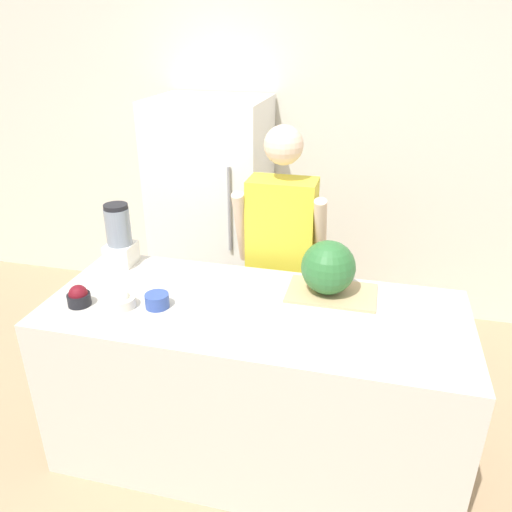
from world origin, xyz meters
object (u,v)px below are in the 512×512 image
(person, at_px, (281,262))
(bowl_cream, at_px, (122,300))
(refrigerator, at_px, (213,213))
(bowl_small_blue, at_px, (157,301))
(blender, at_px, (119,236))
(watermelon, at_px, (328,267))
(bowl_cherries, at_px, (79,297))

(person, bearing_deg, bowl_cream, -128.69)
(bowl_cream, bearing_deg, refrigerator, 91.97)
(bowl_cream, distance_m, bowl_small_blue, 0.17)
(person, xyz_separation_m, bowl_cream, (-0.62, -0.77, 0.08))
(bowl_cream, height_order, blender, blender)
(refrigerator, height_order, person, refrigerator)
(watermelon, bearing_deg, bowl_cream, -158.97)
(watermelon, relative_size, bowl_small_blue, 2.33)
(blender, bearing_deg, bowl_small_blue, -45.25)
(refrigerator, height_order, watermelon, refrigerator)
(person, distance_m, bowl_small_blue, 0.86)
(bowl_cream, relative_size, blender, 0.38)
(refrigerator, distance_m, watermelon, 1.53)
(bowl_cream, xyz_separation_m, blender, (-0.22, 0.43, 0.13))
(refrigerator, relative_size, watermelon, 6.27)
(refrigerator, relative_size, blender, 4.77)
(blender, bearing_deg, person, 22.02)
(bowl_cherries, bearing_deg, bowl_small_blue, 11.04)
(bowl_small_blue, distance_m, blender, 0.57)
(watermelon, height_order, bowl_cream, watermelon)
(refrigerator, bearing_deg, bowl_small_blue, -81.62)
(watermelon, xyz_separation_m, blender, (-1.15, 0.07, 0.02))
(bowl_cherries, height_order, blender, blender)
(bowl_cream, bearing_deg, bowl_cherries, -170.55)
(watermelon, height_order, blender, blender)
(refrigerator, xyz_separation_m, bowl_small_blue, (0.22, -1.47, 0.10))
(refrigerator, distance_m, bowl_small_blue, 1.49)
(refrigerator, distance_m, bowl_cream, 1.51)
(bowl_cherries, relative_size, bowl_cream, 0.83)
(watermelon, xyz_separation_m, bowl_cream, (-0.93, -0.36, -0.11))
(refrigerator, xyz_separation_m, person, (0.67, -0.74, 0.01))
(person, height_order, blender, person)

